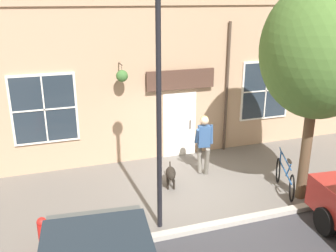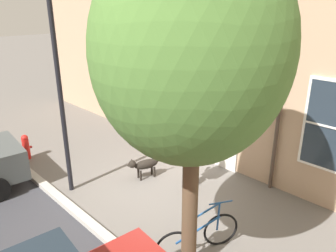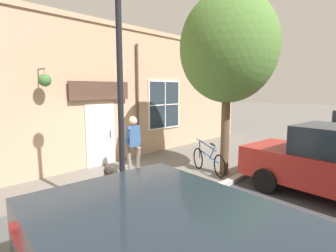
% 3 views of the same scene
% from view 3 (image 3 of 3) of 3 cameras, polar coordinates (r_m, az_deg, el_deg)
% --- Properties ---
extents(ground_plane, '(90.00, 90.00, 0.00)m').
position_cam_3_polar(ground_plane, '(7.55, -7.93, -12.19)').
color(ground_plane, '#66605B').
extents(storefront_facade, '(0.95, 18.00, 4.89)m').
position_cam_3_polar(storefront_facade, '(9.06, -17.49, 6.68)').
color(storefront_facade, tan).
rests_on(storefront_facade, ground_plane).
extents(pedestrian_walking, '(0.60, 0.61, 1.79)m').
position_cam_3_polar(pedestrian_walking, '(8.09, -7.57, -2.79)').
color(pedestrian_walking, '#6B665B').
rests_on(pedestrian_walking, ground_plane).
extents(dog_on_leash, '(1.05, 0.45, 0.62)m').
position_cam_3_polar(dog_on_leash, '(7.21, -12.40, -9.98)').
color(dog_on_leash, black).
rests_on(dog_on_leash, ground_plane).
extents(street_tree_by_curb, '(2.90, 2.61, 5.39)m').
position_cam_3_polar(street_tree_by_curb, '(8.03, 13.04, 15.76)').
color(street_tree_by_curb, brown).
rests_on(street_tree_by_curb, ground_plane).
extents(leaning_bicycle, '(1.64, 0.64, 1.01)m').
position_cam_3_polar(leaning_bicycle, '(8.38, 8.73, -7.45)').
color(leaning_bicycle, black).
rests_on(leaning_bicycle, ground_plane).
extents(street_lamp, '(0.32, 0.32, 5.29)m').
position_cam_3_polar(street_lamp, '(5.06, -10.60, 17.14)').
color(street_lamp, black).
rests_on(street_lamp, ground_plane).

